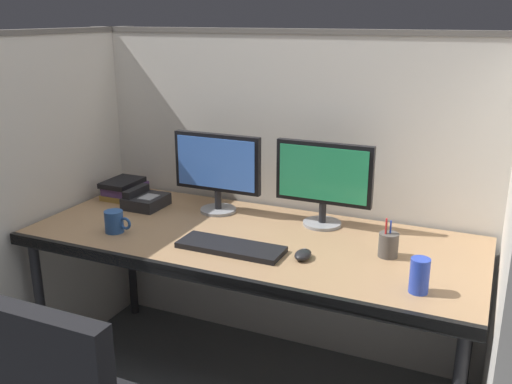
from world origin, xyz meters
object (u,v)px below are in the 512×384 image
(desk, at_px, (250,248))
(book_stack, at_px, (124,188))
(desk_phone, at_px, (145,200))
(pen_cup, at_px, (388,245))
(keyboard_main, at_px, (231,247))
(monitor_right, at_px, (324,178))
(monitor_left, at_px, (217,167))
(computer_mouse, at_px, (303,255))
(coffee_mug, at_px, (115,222))
(soda_can, at_px, (419,276))

(desk, relative_size, book_stack, 8.61)
(desk_phone, bearing_deg, pen_cup, -5.49)
(desk, relative_size, keyboard_main, 4.42)
(monitor_right, xyz_separation_m, keyboard_main, (-0.25, -0.41, -0.20))
(desk, relative_size, monitor_left, 4.42)
(keyboard_main, height_order, pen_cup, pen_cup)
(computer_mouse, height_order, desk_phone, desk_phone)
(monitor_right, relative_size, pen_cup, 2.73)
(coffee_mug, height_order, pen_cup, pen_cup)
(monitor_right, distance_m, pen_cup, 0.44)
(keyboard_main, xyz_separation_m, computer_mouse, (0.29, 0.03, 0.01))
(monitor_right, height_order, coffee_mug, monitor_right)
(monitor_left, relative_size, coffee_mug, 3.41)
(monitor_left, relative_size, monitor_right, 1.00)
(monitor_left, height_order, monitor_right, same)
(monitor_right, bearing_deg, pen_cup, -33.69)
(computer_mouse, relative_size, desk_phone, 0.51)
(book_stack, bearing_deg, desk_phone, -25.10)
(computer_mouse, xyz_separation_m, book_stack, (-1.09, 0.36, 0.03))
(keyboard_main, distance_m, desk_phone, 0.69)
(monitor_right, bearing_deg, desk_phone, -172.80)
(monitor_left, bearing_deg, computer_mouse, -32.68)
(desk, height_order, desk_phone, desk_phone)
(keyboard_main, relative_size, coffee_mug, 3.41)
(coffee_mug, bearing_deg, keyboard_main, 3.23)
(desk_phone, bearing_deg, coffee_mug, -77.17)
(coffee_mug, relative_size, pen_cup, 0.80)
(coffee_mug, bearing_deg, monitor_right, 29.38)
(desk, distance_m, pen_cup, 0.58)
(book_stack, height_order, pen_cup, pen_cup)
(computer_mouse, bearing_deg, keyboard_main, -173.51)
(book_stack, xyz_separation_m, coffee_mug, (0.26, -0.42, 0.00))
(desk_phone, distance_m, book_stack, 0.21)
(desk_phone, distance_m, soda_can, 1.40)
(book_stack, bearing_deg, desk, -16.16)
(monitor_right, bearing_deg, desk, -132.26)
(monitor_left, xyz_separation_m, keyboard_main, (0.26, -0.39, -0.20))
(desk_phone, distance_m, pen_cup, 1.20)
(computer_mouse, distance_m, soda_can, 0.46)
(monitor_right, bearing_deg, book_stack, -178.82)
(desk, height_order, coffee_mug, coffee_mug)
(pen_cup, bearing_deg, desk, -176.64)
(computer_mouse, height_order, pen_cup, pen_cup)
(monitor_right, xyz_separation_m, desk_phone, (-0.86, -0.11, -0.18))
(book_stack, relative_size, coffee_mug, 1.75)
(monitor_left, relative_size, pen_cup, 2.73)
(monitor_left, height_order, pen_cup, monitor_left)
(coffee_mug, bearing_deg, desk, 18.53)
(keyboard_main, xyz_separation_m, soda_can, (0.74, -0.07, 0.05))
(monitor_right, bearing_deg, soda_can, -44.34)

